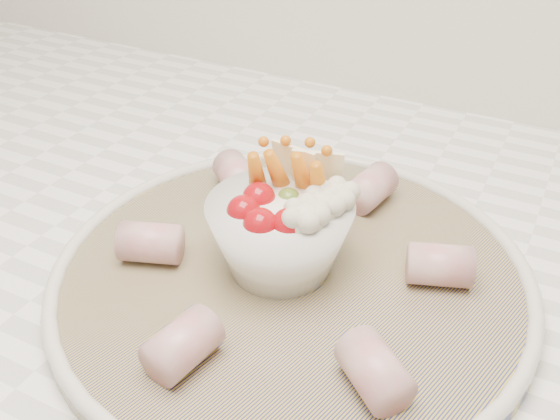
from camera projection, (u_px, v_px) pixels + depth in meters
The scene contains 3 objects.
serving_platter at pixel (292, 274), 0.50m from camera, with size 0.47×0.47×0.02m.
veggie_bowl at pixel (283, 228), 0.49m from camera, with size 0.12×0.12×0.10m.
cured_meat_rolls at pixel (292, 254), 0.49m from camera, with size 0.27×0.29×0.03m.
Camera 1 is at (0.34, 1.01, 1.26)m, focal length 40.00 mm.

